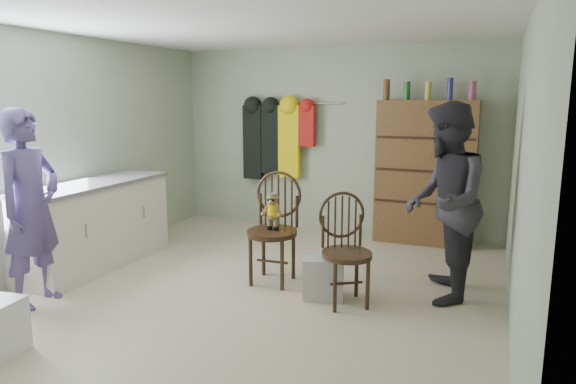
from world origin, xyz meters
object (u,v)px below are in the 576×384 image
at_px(chair_front, 274,221).
at_px(chair_far, 345,245).
at_px(dresser, 425,172).
at_px(counter, 95,224).

distance_m(chair_front, chair_far, 0.85).
xyz_separation_m(chair_front, dresser, (1.19, 1.99, 0.29)).
bearing_deg(chair_far, chair_front, 128.97).
distance_m(chair_front, dresser, 2.34).
xyz_separation_m(counter, chair_front, (2.01, 0.31, 0.15)).
relative_size(chair_front, chair_far, 1.11).
xyz_separation_m(counter, dresser, (3.20, 2.30, 0.44)).
bearing_deg(dresser, chair_front, -121.03).
bearing_deg(counter, chair_front, 8.86).
xyz_separation_m(chair_front, chair_far, (0.81, -0.26, -0.08)).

